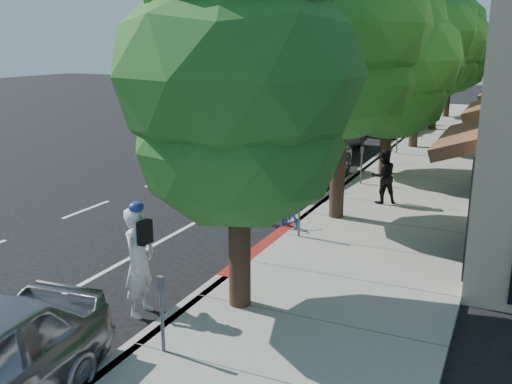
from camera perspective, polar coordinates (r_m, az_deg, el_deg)
The scene contains 17 objects.
ground at distance 12.83m, azimuth -1.23°, elevation -7.41°, with size 120.00×120.00×0.00m, color black.
sidewalk at distance 19.49m, azimuth 15.38°, elevation 0.09°, with size 4.60×56.00×0.15m, color gray.
curb at distance 19.96m, azimuth 8.88°, elevation 0.80°, with size 0.30×56.00×0.15m, color #9E998E.
curb_red_segment at distance 13.65m, azimuth 0.62°, elevation -5.67°, with size 0.32×4.00×0.15m, color maroon.
street_tree_0 at distance 9.71m, azimuth -1.78°, elevation 11.13°, with size 4.30×4.30×6.89m.
street_tree_1 at distance 15.29m, azimuth 8.68°, elevation 15.78°, with size 4.54×4.54×8.17m.
street_tree_2 at distance 21.12m, azimuth 13.29°, elevation 12.57°, with size 5.04×5.04×7.01m.
street_tree_3 at distance 27.02m, azimuth 16.13°, elevation 14.88°, with size 4.84×4.84×8.25m.
street_tree_4 at distance 32.95m, azimuth 17.80°, elevation 13.98°, with size 5.05×5.05×7.80m.
street_tree_5 at distance 38.91m, azimuth 18.96°, elevation 13.61°, with size 5.39×5.39×7.63m.
cyclist at distance 10.54m, azimuth -11.59°, elevation -6.87°, with size 0.74×0.49×2.03m, color white.
bicycle at distance 15.20m, azimuth 1.95°, elevation -2.02°, with size 0.60×1.72×0.90m, color navy.
silver_suv at distance 19.68m, azimuth 2.93°, elevation 3.07°, with size 2.82×6.13×1.70m, color #A3A4A8.
dark_sedan at distance 25.90m, azimuth 7.87°, elevation 5.79°, with size 1.80×5.15×1.70m, color black.
white_pickup at distance 32.52m, azimuth 13.72°, elevation 7.28°, with size 2.29×5.64×1.64m, color silver.
dark_suv_far at distance 37.69m, azimuth 13.42°, elevation 8.18°, with size 1.77×4.41×1.50m, color black.
pedestrian at distance 17.38m, azimuth 12.61°, elevation 1.55°, with size 0.80×0.62×1.64m, color black.
Camera 1 is at (5.23, -10.66, 4.86)m, focal length 40.00 mm.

